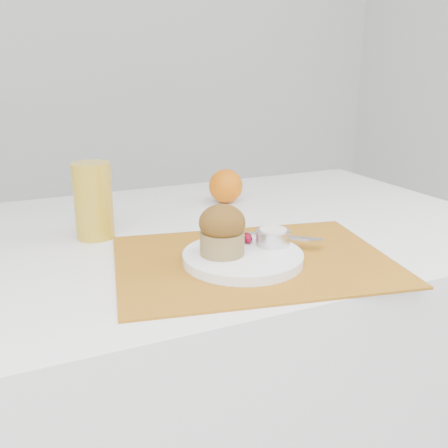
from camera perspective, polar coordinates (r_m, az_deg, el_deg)
name	(u,v)px	position (r m, az deg, el deg)	size (l,w,h in m)	color
table	(225,374)	(1.25, 0.11, -16.78)	(1.20, 0.80, 0.75)	white
placemat	(253,260)	(0.89, 3.35, -4.14)	(0.48, 0.35, 0.00)	#A26316
plate	(243,257)	(0.87, 2.17, -3.82)	(0.21, 0.21, 0.02)	white
ramekin	(273,237)	(0.90, 5.63, -1.53)	(0.06, 0.06, 0.03)	silver
cream	(273,230)	(0.90, 5.65, -0.74)	(0.05, 0.05, 0.01)	white
raspberry_near	(248,239)	(0.91, 2.72, -1.74)	(0.02, 0.02, 0.02)	#5D0215
raspberry_far	(247,237)	(0.92, 2.61, -1.50)	(0.02, 0.02, 0.02)	#560302
butter_knife	(276,236)	(0.94, 5.93, -1.41)	(0.17, 0.01, 0.00)	silver
orange	(226,186)	(1.25, 0.20, 4.36)	(0.08, 0.08, 0.08)	orange
juice_glass	(93,201)	(1.02, -14.71, 2.59)	(0.08, 0.08, 0.15)	gold
muffin	(222,230)	(0.85, -0.21, -0.72)	(0.10, 0.10, 0.09)	olive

